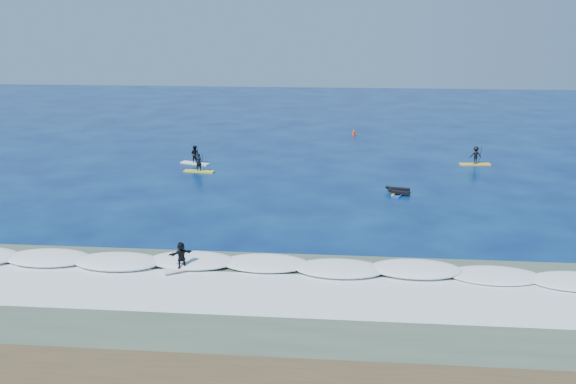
# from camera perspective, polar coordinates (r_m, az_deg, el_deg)

# --- Properties ---
(ground) EXTENTS (160.00, 160.00, 0.00)m
(ground) POSITION_cam_1_polar(r_m,az_deg,el_deg) (43.85, -1.75, -1.93)
(ground) COLOR #031142
(ground) RESTS_ON ground
(shallow_water) EXTENTS (90.00, 13.00, 0.01)m
(shallow_water) POSITION_cam_1_polar(r_m,az_deg,el_deg) (30.92, -4.98, -9.64)
(shallow_water) COLOR #3B503E
(shallow_water) RESTS_ON ground
(breaking_wave) EXTENTS (40.00, 6.00, 0.30)m
(breaking_wave) POSITION_cam_1_polar(r_m,az_deg,el_deg) (34.53, -3.80, -6.86)
(breaking_wave) COLOR white
(breaking_wave) RESTS_ON ground
(whitewater) EXTENTS (34.00, 5.00, 0.02)m
(whitewater) POSITION_cam_1_polar(r_m,az_deg,el_deg) (31.82, -4.66, -8.90)
(whitewater) COLOR silver
(whitewater) RESTS_ON ground
(sup_paddler_left) EXTENTS (2.70, 0.97, 1.85)m
(sup_paddler_left) POSITION_cam_1_polar(r_m,az_deg,el_deg) (55.95, -7.92, 2.37)
(sup_paddler_left) COLOR yellow
(sup_paddler_left) RESTS_ON ground
(sup_paddler_center) EXTENTS (2.84, 1.64, 1.95)m
(sup_paddler_center) POSITION_cam_1_polar(r_m,az_deg,el_deg) (59.05, -8.28, 3.19)
(sup_paddler_center) COLOR white
(sup_paddler_center) RESTS_ON ground
(sup_paddler_right) EXTENTS (2.80, 0.95, 1.93)m
(sup_paddler_right) POSITION_cam_1_polar(r_m,az_deg,el_deg) (60.49, 16.33, 3.04)
(sup_paddler_right) COLOR yellow
(sup_paddler_right) RESTS_ON ground
(prone_paddler_near) EXTENTS (1.88, 2.43, 0.49)m
(prone_paddler_near) POSITION_cam_1_polar(r_m,az_deg,el_deg) (49.74, 9.72, 0.15)
(prone_paddler_near) COLOR yellow
(prone_paddler_near) RESTS_ON ground
(prone_paddler_far) EXTENTS (1.56, 2.07, 0.42)m
(prone_paddler_far) POSITION_cam_1_polar(r_m,az_deg,el_deg) (48.99, 9.86, -0.12)
(prone_paddler_far) COLOR #173AAE
(prone_paddler_far) RESTS_ON ground
(wave_surfer) EXTENTS (2.07, 1.64, 1.52)m
(wave_surfer) POSITION_cam_1_polar(r_m,az_deg,el_deg) (34.26, -9.47, -5.70)
(wave_surfer) COLOR white
(wave_surfer) RESTS_ON breaking_wave
(marker_buoy) EXTENTS (0.32, 0.32, 0.77)m
(marker_buoy) POSITION_cam_1_polar(r_m,az_deg,el_deg) (72.75, 5.87, 5.25)
(marker_buoy) COLOR red
(marker_buoy) RESTS_ON ground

